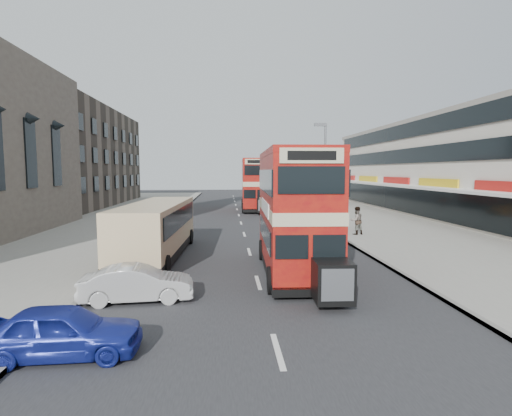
# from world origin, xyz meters

# --- Properties ---
(ground) EXTENTS (160.00, 160.00, 0.00)m
(ground) POSITION_xyz_m (0.00, 0.00, 0.00)
(ground) COLOR #28282B
(ground) RESTS_ON ground
(road_surface) EXTENTS (12.00, 90.00, 0.01)m
(road_surface) POSITION_xyz_m (0.00, 20.00, 0.01)
(road_surface) COLOR #28282B
(road_surface) RESTS_ON ground
(pavement_right) EXTENTS (12.00, 90.00, 0.15)m
(pavement_right) POSITION_xyz_m (12.00, 20.00, 0.07)
(pavement_right) COLOR gray
(pavement_right) RESTS_ON ground
(pavement_left) EXTENTS (12.00, 90.00, 0.15)m
(pavement_left) POSITION_xyz_m (-12.00, 20.00, 0.07)
(pavement_left) COLOR gray
(pavement_left) RESTS_ON ground
(kerb_left) EXTENTS (0.20, 90.00, 0.16)m
(kerb_left) POSITION_xyz_m (-6.10, 20.00, 0.07)
(kerb_left) COLOR gray
(kerb_left) RESTS_ON ground
(kerb_right) EXTENTS (0.20, 90.00, 0.16)m
(kerb_right) POSITION_xyz_m (6.10, 20.00, 0.07)
(kerb_right) COLOR gray
(kerb_right) RESTS_ON ground
(brick_terrace) EXTENTS (14.00, 28.00, 12.00)m
(brick_terrace) POSITION_xyz_m (-22.00, 38.00, 6.00)
(brick_terrace) COLOR #66594C
(brick_terrace) RESTS_ON ground
(commercial_row) EXTENTS (9.90, 46.20, 9.30)m
(commercial_row) POSITION_xyz_m (19.95, 22.00, 4.70)
(commercial_row) COLOR beige
(commercial_row) RESTS_ON ground
(street_lamp) EXTENTS (1.00, 0.20, 8.12)m
(street_lamp) POSITION_xyz_m (6.52, 18.00, 4.78)
(street_lamp) COLOR slate
(street_lamp) RESTS_ON ground
(bus_main) EXTENTS (2.77, 9.25, 5.06)m
(bus_main) POSITION_xyz_m (1.66, 3.41, 2.66)
(bus_main) COLOR black
(bus_main) RESTS_ON ground
(bus_second) EXTENTS (3.02, 10.05, 5.49)m
(bus_second) POSITION_xyz_m (1.96, 30.87, 2.89)
(bus_second) COLOR black
(bus_second) RESTS_ON ground
(coach) EXTENTS (2.93, 9.80, 2.57)m
(coach) POSITION_xyz_m (-4.76, 7.07, 1.51)
(coach) COLOR black
(coach) RESTS_ON ground
(car_left_near) EXTENTS (3.70, 1.59, 1.25)m
(car_left_near) POSITION_xyz_m (-5.11, -3.90, 0.62)
(car_left_near) COLOR #1C299A
(car_left_near) RESTS_ON ground
(car_left_front) EXTENTS (3.80, 1.61, 1.22)m
(car_left_front) POSITION_xyz_m (-4.23, 0.08, 0.61)
(car_left_front) COLOR beige
(car_left_front) RESTS_ON ground
(car_right_a) EXTENTS (5.17, 2.61, 1.44)m
(car_right_a) POSITION_xyz_m (4.83, 15.73, 0.72)
(car_right_a) COLOR maroon
(car_right_a) RESTS_ON ground
(car_right_b) EXTENTS (4.46, 2.34, 1.20)m
(car_right_b) POSITION_xyz_m (5.51, 22.77, 0.60)
(car_right_b) COLOR orange
(car_right_b) RESTS_ON ground
(pedestrian_near) EXTENTS (0.80, 0.65, 1.89)m
(pedestrian_near) POSITION_xyz_m (7.42, 12.49, 1.09)
(pedestrian_near) COLOR gray
(pedestrian_near) RESTS_ON pavement_right
(pedestrian_far) EXTENTS (0.98, 0.50, 1.61)m
(pedestrian_far) POSITION_xyz_m (8.92, 29.20, 0.95)
(pedestrian_far) COLOR gray
(pedestrian_far) RESTS_ON pavement_right
(cyclist) EXTENTS (0.88, 2.01, 2.29)m
(cyclist) POSITION_xyz_m (4.93, 19.13, 0.77)
(cyclist) COLOR gray
(cyclist) RESTS_ON ground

